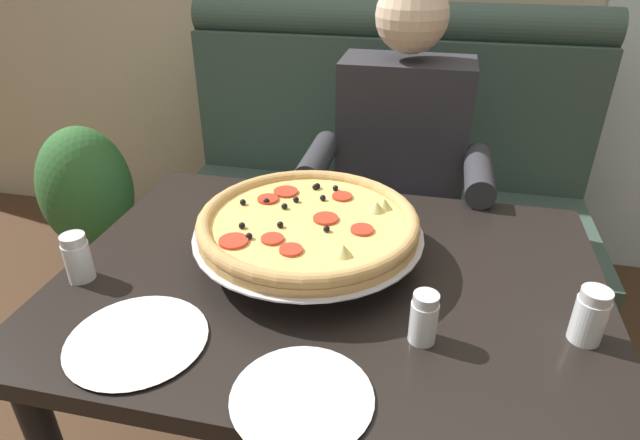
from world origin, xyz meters
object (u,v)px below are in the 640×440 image
(dining_table, at_px, (330,310))
(diner_main, at_px, (398,169))
(patio_chair, at_px, (623,107))
(shaker_pepper_flakes, at_px, (589,319))
(plate_near_right, at_px, (302,395))
(potted_plant, at_px, (89,201))
(pizza, at_px, (308,224))
(shaker_parmesan, at_px, (78,261))
(shaker_oregano, at_px, (423,321))
(plate_near_left, at_px, (137,337))
(booth_bench, at_px, (376,214))

(dining_table, bearing_deg, diner_main, 81.92)
(patio_chair, bearing_deg, shaker_pepper_flakes, -106.65)
(plate_near_right, height_order, potted_plant, plate_near_right)
(plate_near_right, relative_size, patio_chair, 0.27)
(pizza, height_order, plate_near_right, pizza)
(pizza, distance_m, shaker_parmesan, 0.48)
(pizza, relative_size, shaker_oregano, 4.98)
(plate_near_left, height_order, potted_plant, plate_near_left)
(dining_table, relative_size, shaker_oregano, 11.37)
(booth_bench, xyz_separation_m, patio_chair, (1.14, 1.22, 0.13))
(dining_table, height_order, diner_main, diner_main)
(diner_main, relative_size, plate_near_right, 5.58)
(booth_bench, bearing_deg, shaker_pepper_flakes, -63.77)
(shaker_parmesan, xyz_separation_m, plate_near_right, (0.53, -0.22, -0.03))
(dining_table, bearing_deg, potted_plant, 146.53)
(plate_near_right, height_order, patio_chair, patio_chair)
(diner_main, xyz_separation_m, shaker_parmesan, (-0.59, -0.75, 0.06))
(diner_main, distance_m, potted_plant, 1.29)
(shaker_pepper_flakes, height_order, plate_near_right, shaker_pepper_flakes)
(diner_main, distance_m, shaker_parmesan, 0.95)
(shaker_oregano, xyz_separation_m, patio_chair, (0.94, 2.26, -0.24))
(shaker_parmesan, bearing_deg, plate_near_right, -22.20)
(pizza, bearing_deg, patio_chair, 59.60)
(shaker_parmesan, height_order, plate_near_left, shaker_parmesan)
(pizza, bearing_deg, potted_plant, 147.09)
(shaker_parmesan, bearing_deg, pizza, 21.96)
(booth_bench, xyz_separation_m, shaker_pepper_flakes, (0.48, -0.98, 0.37))
(patio_chair, bearing_deg, plate_near_right, -114.56)
(booth_bench, relative_size, plate_near_right, 6.68)
(booth_bench, relative_size, shaker_oregano, 15.29)
(shaker_pepper_flakes, bearing_deg, shaker_oregano, -167.12)
(dining_table, height_order, pizza, pizza)
(diner_main, bearing_deg, pizza, -104.61)
(shaker_pepper_flakes, bearing_deg, shaker_parmesan, -178.33)
(shaker_pepper_flakes, xyz_separation_m, potted_plant, (-1.63, 0.86, -0.38))
(booth_bench, height_order, dining_table, booth_bench)
(shaker_oregano, distance_m, patio_chair, 2.46)
(booth_bench, height_order, shaker_oregano, booth_bench)
(booth_bench, relative_size, dining_table, 1.34)
(plate_near_left, bearing_deg, pizza, 54.69)
(shaker_oregano, bearing_deg, shaker_parmesan, 177.07)
(diner_main, bearing_deg, dining_table, -98.08)
(plate_near_right, bearing_deg, patio_chair, 65.44)
(diner_main, distance_m, shaker_oregano, 0.79)
(pizza, distance_m, plate_near_left, 0.41)
(shaker_pepper_flakes, bearing_deg, diner_main, 118.95)
(shaker_parmesan, distance_m, patio_chair, 2.78)
(potted_plant, bearing_deg, plate_near_left, -50.51)
(diner_main, height_order, patio_chair, diner_main)
(booth_bench, height_order, diner_main, diner_main)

